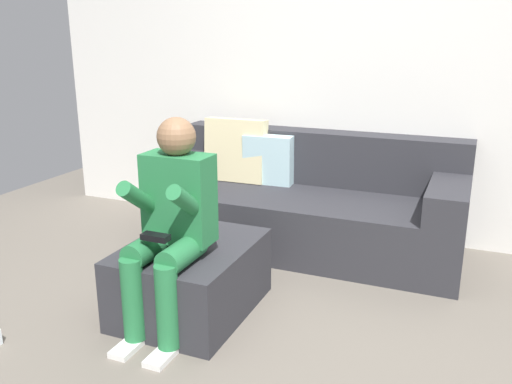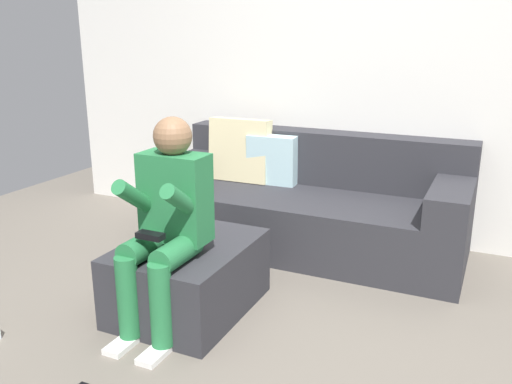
{
  "view_description": "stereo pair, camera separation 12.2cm",
  "coord_description": "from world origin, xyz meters",
  "views": [
    {
      "loc": [
        0.88,
        -1.98,
        1.51
      ],
      "look_at": [
        -0.36,
        0.98,
        0.56
      ],
      "focal_mm": 37.85,
      "sensor_mm": 36.0,
      "label": 1
    },
    {
      "loc": [
        0.99,
        -1.94,
        1.51
      ],
      "look_at": [
        -0.36,
        0.98,
        0.56
      ],
      "focal_mm": 37.85,
      "sensor_mm": 36.0,
      "label": 2
    }
  ],
  "objects": [
    {
      "name": "wall_back",
      "position": [
        0.0,
        2.04,
        1.37
      ],
      "size": [
        5.14,
        0.1,
        2.75
      ],
      "primitive_type": "cube",
      "color": "silver",
      "rests_on": "ground_plane"
    },
    {
      "name": "ottoman",
      "position": [
        -0.51,
        0.41,
        0.2
      ],
      "size": [
        0.64,
        0.82,
        0.39
      ],
      "primitive_type": "cube",
      "color": "#2D2D33",
      "rests_on": "ground_plane"
    },
    {
      "name": "person_seated",
      "position": [
        -0.51,
        0.22,
        0.61
      ],
      "size": [
        0.36,
        0.58,
        1.11
      ],
      "color": "#26723F",
      "rests_on": "ground_plane"
    },
    {
      "name": "couch_sectional",
      "position": [
        -0.22,
        1.61,
        0.32
      ],
      "size": [
        2.16,
        0.88,
        0.89
      ],
      "color": "#2D2D33",
      "rests_on": "ground_plane"
    },
    {
      "name": "ground_plane",
      "position": [
        0.0,
        0.0,
        0.0
      ],
      "size": [
        6.68,
        6.68,
        0.0
      ],
      "primitive_type": "plane",
      "color": "#6B6359"
    }
  ]
}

